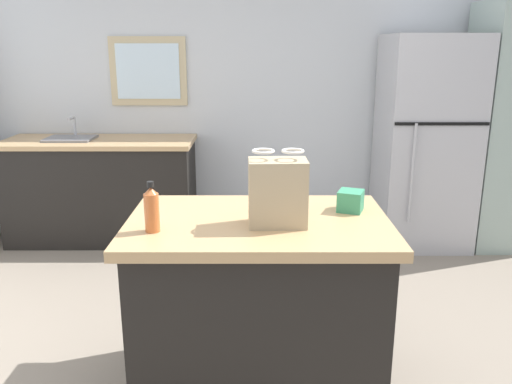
{
  "coord_description": "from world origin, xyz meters",
  "views": [
    {
      "loc": [
        -0.2,
        -2.35,
        1.7
      ],
      "look_at": [
        -0.19,
        0.31,
        0.95
      ],
      "focal_mm": 36.87,
      "sensor_mm": 36.0,
      "label": 1
    }
  ],
  "objects_px": {
    "refrigerator": "(423,143)",
    "small_box": "(348,201)",
    "tall_cabinet": "(498,127)",
    "bottle": "(150,210)",
    "kitchen_island": "(256,304)",
    "shopping_bag": "(276,192)"
  },
  "relations": [
    {
      "from": "refrigerator",
      "to": "small_box",
      "type": "xyz_separation_m",
      "value": [
        -0.97,
        -1.93,
        0.06
      ]
    },
    {
      "from": "refrigerator",
      "to": "shopping_bag",
      "type": "distance_m",
      "value": 2.53
    },
    {
      "from": "kitchen_island",
      "to": "shopping_bag",
      "type": "bearing_deg",
      "value": -41.39
    },
    {
      "from": "refrigerator",
      "to": "shopping_bag",
      "type": "height_order",
      "value": "refrigerator"
    },
    {
      "from": "kitchen_island",
      "to": "small_box",
      "type": "relative_size",
      "value": 10.33
    },
    {
      "from": "small_box",
      "to": "bottle",
      "type": "height_order",
      "value": "bottle"
    },
    {
      "from": "tall_cabinet",
      "to": "small_box",
      "type": "xyz_separation_m",
      "value": [
        -1.6,
        -1.93,
        -0.07
      ]
    },
    {
      "from": "tall_cabinet",
      "to": "small_box",
      "type": "bearing_deg",
      "value": -129.68
    },
    {
      "from": "tall_cabinet",
      "to": "bottle",
      "type": "height_order",
      "value": "tall_cabinet"
    },
    {
      "from": "kitchen_island",
      "to": "refrigerator",
      "type": "height_order",
      "value": "refrigerator"
    },
    {
      "from": "refrigerator",
      "to": "small_box",
      "type": "relative_size",
      "value": 14.82
    },
    {
      "from": "kitchen_island",
      "to": "bottle",
      "type": "relative_size",
      "value": 5.44
    },
    {
      "from": "bottle",
      "to": "small_box",
      "type": "bearing_deg",
      "value": 17.87
    },
    {
      "from": "kitchen_island",
      "to": "tall_cabinet",
      "type": "height_order",
      "value": "tall_cabinet"
    },
    {
      "from": "kitchen_island",
      "to": "refrigerator",
      "type": "relative_size",
      "value": 0.7
    },
    {
      "from": "shopping_bag",
      "to": "bottle",
      "type": "height_order",
      "value": "shopping_bag"
    },
    {
      "from": "tall_cabinet",
      "to": "bottle",
      "type": "relative_size",
      "value": 8.93
    },
    {
      "from": "refrigerator",
      "to": "bottle",
      "type": "xyz_separation_m",
      "value": [
        -1.9,
        -2.22,
        0.11
      ]
    },
    {
      "from": "shopping_bag",
      "to": "bottle",
      "type": "relative_size",
      "value": 1.54
    },
    {
      "from": "bottle",
      "to": "shopping_bag",
      "type": "bearing_deg",
      "value": 9.1
    },
    {
      "from": "kitchen_island",
      "to": "small_box",
      "type": "xyz_separation_m",
      "value": [
        0.46,
        0.13,
        0.5
      ]
    },
    {
      "from": "refrigerator",
      "to": "kitchen_island",
      "type": "bearing_deg",
      "value": -124.8
    }
  ]
}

